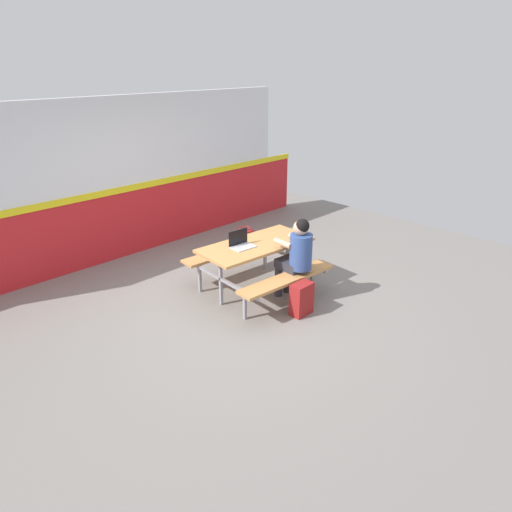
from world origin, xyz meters
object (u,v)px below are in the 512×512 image
backpack_dark (301,299)px  student_nearer (297,253)px  laptop_silver (241,244)px  picnic_table_main (256,255)px  tote_bag_bright (245,241)px

backpack_dark → student_nearer: bearing=51.6°
backpack_dark → laptop_silver: bearing=100.9°
picnic_table_main → tote_bag_bright: 1.59m
picnic_table_main → backpack_dark: picnic_table_main is taller
picnic_table_main → laptop_silver: 0.32m
picnic_table_main → backpack_dark: 0.95m
picnic_table_main → laptop_silver: laptop_silver is taller
laptop_silver → backpack_dark: laptop_silver is taller
laptop_silver → tote_bag_bright: bearing=44.7°
laptop_silver → backpack_dark: 1.11m
picnic_table_main → tote_bag_bright: bearing=52.2°
student_nearer → tote_bag_bright: student_nearer is taller
backpack_dark → tote_bag_bright: size_ratio=1.02×
picnic_table_main → student_nearer: bearing=-71.3°
picnic_table_main → student_nearer: student_nearer is taller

